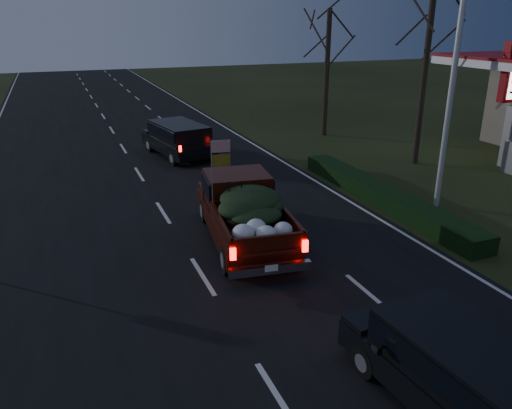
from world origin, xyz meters
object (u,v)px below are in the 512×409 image
object	(u,v)px
light_pole	(457,50)
pickup_truck	(244,208)
lead_suv	(178,136)
rear_suv	(465,370)

from	to	relation	value
light_pole	pickup_truck	xyz separation A→B (m)	(-7.64, -0.24, -4.41)
pickup_truck	lead_suv	size ratio (longest dim) A/B	1.13
light_pole	rear_suv	xyz separation A→B (m)	(-6.78, -8.44, -4.54)
pickup_truck	rear_suv	world-z (taller)	pickup_truck
lead_suv	light_pole	bearing A→B (deg)	-65.66
light_pole	pickup_truck	bearing A→B (deg)	-178.22
pickup_truck	rear_suv	xyz separation A→B (m)	(0.86, -8.20, -0.13)
pickup_truck	lead_suv	xyz separation A→B (m)	(0.52, 10.59, -0.04)
pickup_truck	lead_suv	distance (m)	10.60
rear_suv	lead_suv	bearing A→B (deg)	86.68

